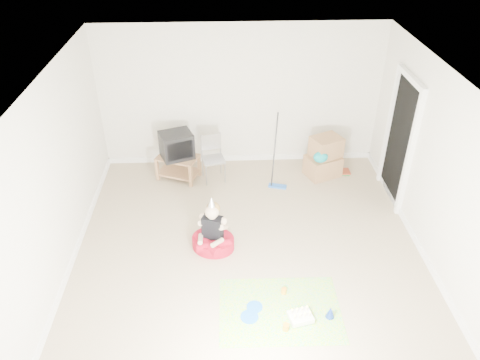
{
  "coord_description": "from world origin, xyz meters",
  "views": [
    {
      "loc": [
        -0.35,
        -5.24,
        4.57
      ],
      "look_at": [
        -0.1,
        0.4,
        0.9
      ],
      "focal_mm": 35.0,
      "sensor_mm": 36.0,
      "label": 1
    }
  ],
  "objects_px": {
    "birthday_cake": "(300,317)",
    "tv_stand": "(178,165)",
    "cardboard_boxes": "(324,158)",
    "seated_woman": "(213,237)",
    "crt_tv": "(177,145)",
    "folding_chair": "(213,160)"
  },
  "relations": [
    {
      "from": "tv_stand",
      "to": "cardboard_boxes",
      "type": "xyz_separation_m",
      "value": [
        2.61,
        -0.01,
        0.09
      ]
    },
    {
      "from": "birthday_cake",
      "to": "tv_stand",
      "type": "bearing_deg",
      "value": 117.12
    },
    {
      "from": "crt_tv",
      "to": "cardboard_boxes",
      "type": "xyz_separation_m",
      "value": [
        2.61,
        -0.01,
        -0.31
      ]
    },
    {
      "from": "seated_woman",
      "to": "birthday_cake",
      "type": "height_order",
      "value": "seated_woman"
    },
    {
      "from": "tv_stand",
      "to": "crt_tv",
      "type": "bearing_deg",
      "value": -45.0
    },
    {
      "from": "crt_tv",
      "to": "seated_woman",
      "type": "height_order",
      "value": "seated_woman"
    },
    {
      "from": "tv_stand",
      "to": "seated_woman",
      "type": "relative_size",
      "value": 0.91
    },
    {
      "from": "crt_tv",
      "to": "folding_chair",
      "type": "xyz_separation_m",
      "value": [
        0.63,
        -0.07,
        -0.26
      ]
    },
    {
      "from": "folding_chair",
      "to": "seated_woman",
      "type": "height_order",
      "value": "seated_woman"
    },
    {
      "from": "tv_stand",
      "to": "cardboard_boxes",
      "type": "bearing_deg",
      "value": -0.2
    },
    {
      "from": "seated_woman",
      "to": "birthday_cake",
      "type": "relative_size",
      "value": 2.77
    },
    {
      "from": "crt_tv",
      "to": "birthday_cake",
      "type": "xyz_separation_m",
      "value": [
        1.7,
        -3.31,
        -0.63
      ]
    },
    {
      "from": "crt_tv",
      "to": "folding_chair",
      "type": "distance_m",
      "value": 0.69
    },
    {
      "from": "cardboard_boxes",
      "to": "seated_woman",
      "type": "height_order",
      "value": "seated_woman"
    },
    {
      "from": "cardboard_boxes",
      "to": "folding_chair",
      "type": "bearing_deg",
      "value": -178.1
    },
    {
      "from": "folding_chair",
      "to": "birthday_cake",
      "type": "xyz_separation_m",
      "value": [
        1.07,
        -3.24,
        -0.37
      ]
    },
    {
      "from": "cardboard_boxes",
      "to": "seated_woman",
      "type": "xyz_separation_m",
      "value": [
        -1.98,
        -1.91,
        -0.16
      ]
    },
    {
      "from": "folding_chair",
      "to": "cardboard_boxes",
      "type": "xyz_separation_m",
      "value": [
        1.98,
        0.07,
        -0.05
      ]
    },
    {
      "from": "tv_stand",
      "to": "folding_chair",
      "type": "relative_size",
      "value": 0.98
    },
    {
      "from": "crt_tv",
      "to": "folding_chair",
      "type": "height_order",
      "value": "crt_tv"
    },
    {
      "from": "tv_stand",
      "to": "seated_woman",
      "type": "distance_m",
      "value": 2.02
    },
    {
      "from": "folding_chair",
      "to": "cardboard_boxes",
      "type": "bearing_deg",
      "value": 1.9
    }
  ]
}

